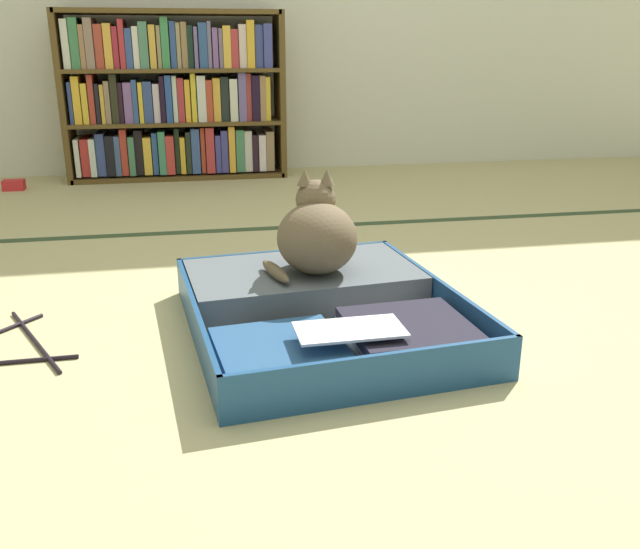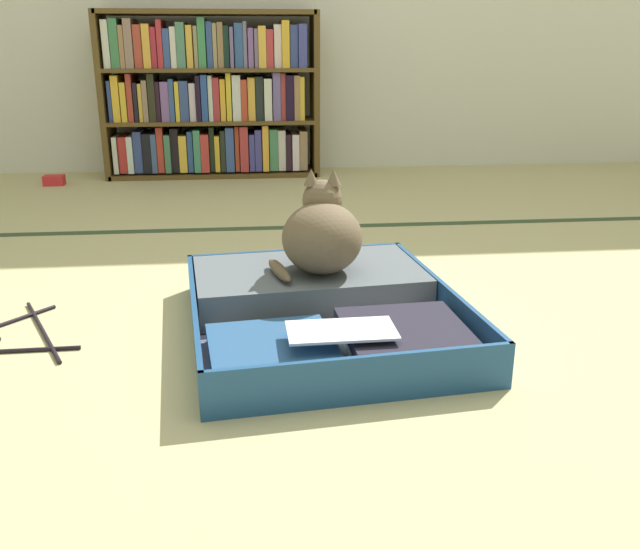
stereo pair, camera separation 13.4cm
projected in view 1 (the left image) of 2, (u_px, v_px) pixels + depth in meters
ground_plane at (369, 331)px, 1.70m from camera, size 10.00×10.00×0.00m
tatami_border at (302, 227)px, 2.68m from camera, size 4.80×0.05×0.00m
bookshelf at (175, 99)px, 3.57m from camera, size 1.14×0.29×0.85m
open_suitcase at (319, 306)px, 1.74m from camera, size 0.72×0.83×0.10m
black_cat at (316, 235)px, 1.80m from camera, size 0.27×0.26×0.27m
clothes_hanger at (18, 344)px, 1.62m from camera, size 0.29×0.39×0.01m
small_red_pouch at (14, 185)px, 3.35m from camera, size 0.10×0.07×0.05m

